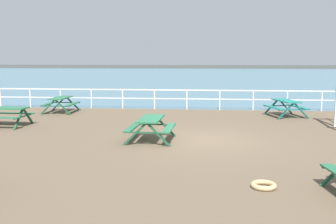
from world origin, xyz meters
The scene contains 9 objects.
ground_plane centered at (0.00, 0.00, -0.10)m, with size 30.00×24.00×0.20m, color brown.
sea_band centered at (0.00, 52.75, 0.00)m, with size 142.00×90.00×0.01m, color teal.
distant_shoreline centered at (0.00, 95.75, 0.00)m, with size 142.00×6.00×1.80m, color #4C4C47.
seaward_railing centered at (0.00, 7.75, 0.74)m, with size 23.07×0.07×1.08m.
picnic_table_near_left centered at (-7.25, 5.95, 0.58)m, with size 1.59×1.84×0.80m.
picnic_table_near_right centered at (3.93, 5.67, 0.58)m, with size 1.92×2.13×0.80m.
picnic_table_mid_centre centered at (-1.71, -0.32, 0.58)m, with size 1.59×1.85×0.80m.
picnic_table_seaward centered at (-8.00, 1.85, 0.58)m, with size 1.86×1.61×0.80m.
rope_coil centered at (1.37, -4.79, 0.06)m, with size 0.55×0.55×0.11m, color tan.
Camera 1 is at (0.10, -12.82, 2.75)m, focal length 40.86 mm.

